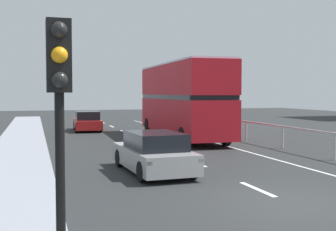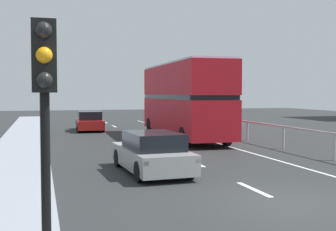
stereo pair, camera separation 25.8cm
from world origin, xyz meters
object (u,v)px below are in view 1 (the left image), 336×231
hatchback_car_near (154,153)px  sedan_car_ahead (87,121)px  traffic_signal_pole (59,89)px  double_decker_bus_red (182,99)px

hatchback_car_near → sedan_car_ahead: bearing=88.2°
hatchback_car_near → traffic_signal_pole: bearing=-115.0°
double_decker_bus_red → hatchback_car_near: double_decker_bus_red is taller
sedan_car_ahead → traffic_signal_pole: bearing=-94.7°
traffic_signal_pole → double_decker_bus_red: bearing=66.8°
traffic_signal_pole → sedan_car_ahead: size_ratio=0.76×
double_decker_bus_red → hatchback_car_near: bearing=-112.0°
double_decker_bus_red → traffic_signal_pole: size_ratio=3.22×
hatchback_car_near → sedan_car_ahead: sedan_car_ahead is taller
traffic_signal_pole → hatchback_car_near: bearing=67.6°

